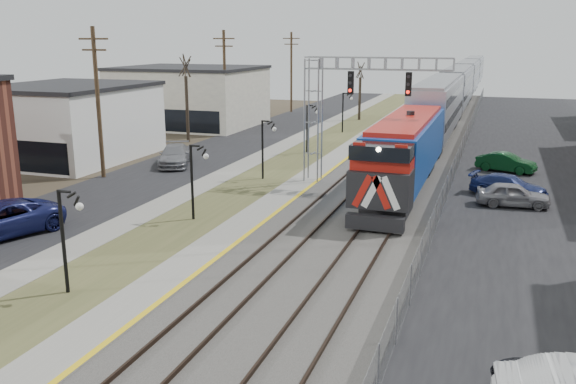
% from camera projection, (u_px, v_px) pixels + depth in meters
% --- Properties ---
extents(street_west, '(7.00, 120.00, 0.04)m').
position_uv_depth(street_west, '(209.00, 154.00, 49.81)').
color(street_west, black).
rests_on(street_west, ground).
extents(sidewalk, '(2.00, 120.00, 0.08)m').
position_uv_depth(sidewalk, '(260.00, 157.00, 48.39)').
color(sidewalk, gray).
rests_on(sidewalk, ground).
extents(grass_median, '(4.00, 120.00, 0.06)m').
position_uv_depth(grass_median, '(295.00, 160.00, 47.45)').
color(grass_median, '#474C28').
rests_on(grass_median, ground).
extents(platform, '(2.00, 120.00, 0.24)m').
position_uv_depth(platform, '(333.00, 161.00, 46.48)').
color(platform, gray).
rests_on(platform, ground).
extents(ballast_bed, '(8.00, 120.00, 0.20)m').
position_uv_depth(ballast_bed, '(398.00, 166.00, 44.90)').
color(ballast_bed, '#595651').
rests_on(ballast_bed, ground).
extents(parking_lot, '(16.00, 120.00, 0.04)m').
position_uv_depth(parking_lot, '(576.00, 179.00, 41.14)').
color(parking_lot, black).
rests_on(parking_lot, ground).
extents(platform_edge, '(0.24, 120.00, 0.01)m').
position_uv_depth(platform_edge, '(344.00, 160.00, 46.17)').
color(platform_edge, gold).
rests_on(platform_edge, platform).
extents(track_near, '(1.58, 120.00, 0.15)m').
position_uv_depth(track_near, '(372.00, 162.00, 45.49)').
color(track_near, '#2D2119').
rests_on(track_near, ballast_bed).
extents(track_far, '(1.58, 120.00, 0.15)m').
position_uv_depth(track_far, '(419.00, 165.00, 44.39)').
color(track_far, '#2D2119').
rests_on(track_far, ballast_bed).
extents(train, '(3.00, 108.65, 5.33)m').
position_uv_depth(train, '(458.00, 88.00, 79.71)').
color(train, '#1444A5').
rests_on(train, ground).
extents(signal_gantry, '(9.00, 1.07, 8.15)m').
position_uv_depth(signal_gantry, '(340.00, 98.00, 38.01)').
color(signal_gantry, gray).
rests_on(signal_gantry, ground).
extents(lampposts, '(0.14, 62.14, 4.00)m').
position_uv_depth(lampposts, '(195.00, 182.00, 31.64)').
color(lampposts, black).
rests_on(lampposts, ground).
extents(utility_poles, '(0.28, 80.28, 10.00)m').
position_uv_depth(utility_poles, '(98.00, 104.00, 40.37)').
color(utility_poles, '#4C3823').
rests_on(utility_poles, ground).
extents(fence, '(0.04, 120.00, 1.60)m').
position_uv_depth(fence, '(458.00, 160.00, 43.41)').
color(fence, gray).
rests_on(fence, ground).
extents(buildings_west, '(14.00, 67.00, 7.00)m').
position_uv_depth(buildings_west, '(14.00, 131.00, 42.18)').
color(buildings_west, beige).
rests_on(buildings_west, ground).
extents(bare_trees, '(12.30, 42.30, 5.95)m').
position_uv_depth(bare_trees, '(215.00, 115.00, 53.11)').
color(bare_trees, '#382D23').
rests_on(bare_trees, ground).
extents(car_lot_d, '(4.81, 2.92, 1.30)m').
position_uv_depth(car_lot_d, '(509.00, 187.00, 36.29)').
color(car_lot_d, navy).
rests_on(car_lot_d, ground).
extents(car_lot_e, '(4.10, 1.91, 1.36)m').
position_uv_depth(car_lot_e, '(513.00, 195.00, 34.19)').
color(car_lot_e, gray).
rests_on(car_lot_e, ground).
extents(car_lot_f, '(4.28, 2.52, 1.33)m').
position_uv_depth(car_lot_f, '(506.00, 163.00, 43.09)').
color(car_lot_f, '#0B3918').
rests_on(car_lot_f, ground).
extents(car_street_b, '(3.99, 5.58, 1.50)m').
position_uv_depth(car_street_b, '(175.00, 156.00, 45.23)').
color(car_street_b, gray).
rests_on(car_street_b, ground).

